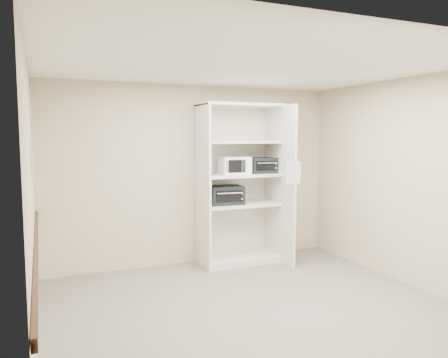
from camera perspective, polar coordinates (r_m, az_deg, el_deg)
name	(u,v)px	position (r m, az deg, el deg)	size (l,w,h in m)	color
floor	(253,308)	(5.17, 3.81, -16.44)	(4.50, 4.00, 0.01)	#666058
ceiling	(255,65)	(4.85, 4.03, 14.62)	(4.50, 4.00, 0.01)	white
wall_back	(194,175)	(6.66, -3.88, 0.54)	(4.50, 0.02, 2.70)	#BBAD8E
wall_front	(386,223)	(3.19, 20.42, -5.41)	(4.50, 0.02, 2.70)	#BBAD8E
wall_left	(31,202)	(4.31, -23.86, -2.74)	(0.02, 4.00, 2.70)	#BBAD8E
wall_right	(408,181)	(6.17, 22.89, -0.30)	(0.02, 4.00, 2.70)	#BBAD8E
shelving_unit	(242,189)	(6.66, 2.39, -1.35)	(1.24, 0.92, 2.42)	silver
microwave	(234,165)	(6.56, 1.38, 1.78)	(0.43, 0.33, 0.26)	white
toaster_oven_upper	(261,165)	(6.75, 4.89, 1.79)	(0.42, 0.31, 0.24)	black
toaster_oven_lower	(226,195)	(6.56, 0.21, -2.09)	(0.50, 0.37, 0.28)	black
paper_sign	(294,173)	(6.33, 9.09, 0.80)	(0.25, 0.01, 0.31)	white
chair_rail	(36,250)	(4.40, -23.33, -8.54)	(0.04, 3.98, 0.08)	#38190D
wall_poster	(33,165)	(5.10, -23.72, 1.66)	(0.01, 0.22, 0.30)	white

